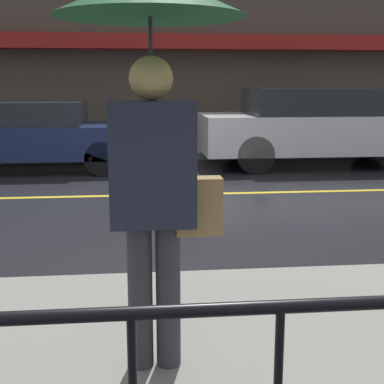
{
  "coord_description": "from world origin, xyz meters",
  "views": [
    {
      "loc": [
        -0.16,
        -7.83,
        1.65
      ],
      "look_at": [
        0.28,
        -3.59,
        0.78
      ],
      "focal_mm": 50.0,
      "sensor_mm": 36.0,
      "label": 1
    }
  ],
  "objects": [
    {
      "name": "lane_marking",
      "position": [
        0.0,
        0.0,
        0.0
      ],
      "size": [
        25.2,
        0.12,
        0.01
      ],
      "color": "gold",
      "rests_on": "ground_plane"
    },
    {
      "name": "ground_plane",
      "position": [
        0.0,
        0.0,
        0.0
      ],
      "size": [
        80.0,
        80.0,
        0.0
      ],
      "primitive_type": "plane",
      "color": "black"
    },
    {
      "name": "building_storefront",
      "position": [
        0.0,
        5.69,
        3.16
      ],
      "size": [
        28.0,
        0.85,
        6.38
      ],
      "color": "#4C4238",
      "rests_on": "ground_plane"
    },
    {
      "name": "car_white",
      "position": [
        3.41,
        2.59,
        0.8
      ],
      "size": [
        4.68,
        1.9,
        1.54
      ],
      "color": "silver",
      "rests_on": "ground_plane"
    },
    {
      "name": "car_navy",
      "position": [
        -2.1,
        2.59,
        0.68
      ],
      "size": [
        4.1,
        1.75,
        1.3
      ],
      "color": "#19234C",
      "rests_on": "ground_plane"
    },
    {
      "name": "pedestrian",
      "position": [
        -0.08,
        -5.14,
        1.69
      ],
      "size": [
        0.94,
        0.94,
        2.04
      ],
      "color": "#333338",
      "rests_on": "sidewalk_near"
    },
    {
      "name": "sidewalk_far",
      "position": [
        0.0,
        4.63,
        0.07
      ],
      "size": [
        28.0,
        1.88,
        0.14
      ],
      "color": "gray",
      "rests_on": "ground_plane"
    }
  ]
}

